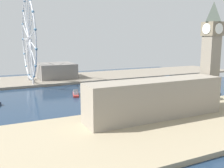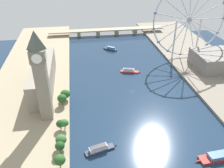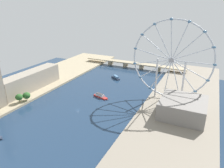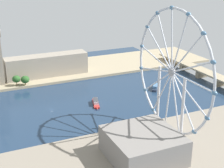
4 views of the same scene
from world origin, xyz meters
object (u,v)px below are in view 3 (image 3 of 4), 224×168
ferris_wheel (171,61)px  riverside_hall (183,108)px  river_bridge (134,64)px  tour_boat_1 (116,77)px  tour_boat_0 (100,96)px  parliament_block (31,80)px

ferris_wheel → riverside_hall: (24.71, -38.91, -43.73)m
riverside_hall → river_bridge: (-120.49, 165.50, -5.16)m
ferris_wheel → tour_boat_1: (-101.49, 49.82, -54.56)m
tour_boat_1 → tour_boat_0: bearing=136.7°
riverside_hall → river_bridge: size_ratio=0.24×
ferris_wheel → riverside_hall: bearing=-57.6°
ferris_wheel → tour_boat_1: ferris_wheel is taller
parliament_block → ferris_wheel: 206.32m
riverside_hall → tour_boat_1: size_ratio=2.29×
ferris_wheel → tour_boat_1: size_ratio=4.82×
parliament_block → river_bridge: 206.86m
parliament_block → tour_boat_0: size_ratio=3.79×
tour_boat_1 → riverside_hall: bearing=-177.7°
parliament_block → tour_boat_0: parliament_block is taller
riverside_hall → parliament_block: bearing=-175.8°
ferris_wheel → riverside_hall: size_ratio=2.10×
parliament_block → ferris_wheel: size_ratio=0.97×
parliament_block → tour_boat_1: (93.26, 104.68, -14.16)m
parliament_block → river_bridge: (98.96, 181.46, -8.49)m
ferris_wheel → tour_boat_0: size_ratio=3.89×
tour_boat_0 → tour_boat_1: (-13.32, 80.76, 0.15)m
tour_boat_0 → tour_boat_1: 81.85m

